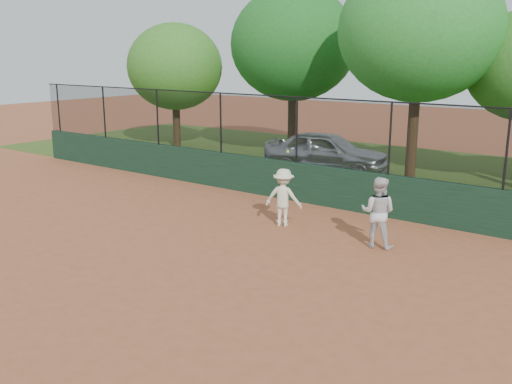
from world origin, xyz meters
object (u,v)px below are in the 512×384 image
Objects in this scene: player_second at (378,212)px; player_main at (283,197)px; tree_0 at (175,67)px; tree_1 at (293,44)px; tree_2 at (419,31)px; parked_car at (326,152)px.

player_second is 0.80× the size of player_main.
player_second is at bearing -2.02° from player_main.
player_second is 16.25m from tree_0.
tree_0 is at bearing -167.84° from tree_1.
tree_2 reaches higher than player_second.
tree_2 is (0.76, 6.77, 4.40)m from player_main.
player_second is 0.23× the size of tree_1.
parked_car is at bearing -36.23° from tree_1.
parked_car is 2.79× the size of player_second.
player_second is 12.77m from tree_1.
player_second is at bearing -74.02° from tree_2.
player_second is 0.29× the size of tree_0.
tree_1 is at bearing 122.08° from player_main.
player_main is 11.15m from tree_1.
tree_2 is at bearing -3.76° from tree_0.
player_main is at bearing -33.80° from tree_0.
tree_1 is (-2.99, 2.19, 4.01)m from parked_car.
player_second is at bearing -28.65° from tree_0.
tree_2 is (12.05, -0.79, 1.34)m from tree_0.
tree_0 is at bearing 146.20° from player_main.
tree_2 is at bearing 83.64° from player_main.
player_main is 13.94m from tree_0.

